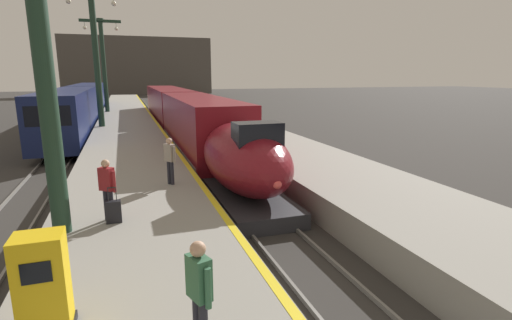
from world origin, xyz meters
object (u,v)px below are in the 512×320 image
at_px(passenger_far_waiting, 170,157).
at_px(ticket_machine_yellow, 43,289).
at_px(station_column_far, 95,46).
at_px(passenger_near_edge, 107,185).
at_px(highspeed_train_main, 184,116).
at_px(regional_train_adjacent, 81,104).
at_px(rolling_suitcase, 114,212).
at_px(station_column_distant, 103,57).
at_px(passenger_mid_platform, 199,289).
at_px(station_column_mid, 37,10).

xyz_separation_m(passenger_far_waiting, ticket_machine_yellow, (-2.75, -7.75, -0.25)).
xyz_separation_m(station_column_far, passenger_near_edge, (1.11, -20.92, -4.89)).
relative_size(passenger_near_edge, ticket_machine_yellow, 1.06).
distance_m(highspeed_train_main, ticket_machine_yellow, 23.66).
xyz_separation_m(regional_train_adjacent, ticket_machine_yellow, (2.55, -35.22, -0.34)).
relative_size(passenger_far_waiting, ticket_machine_yellow, 1.06).
bearing_deg(rolling_suitcase, passenger_far_waiting, 60.08).
bearing_deg(station_column_distant, rolling_suitcase, -87.92).
bearing_deg(passenger_mid_platform, station_column_distant, 93.62).
bearing_deg(passenger_mid_platform, passenger_far_waiting, 86.06).
relative_size(station_column_mid, ticket_machine_yellow, 5.46).
distance_m(highspeed_train_main, station_column_far, 8.17).
bearing_deg(highspeed_train_main, passenger_near_edge, -104.66).
xyz_separation_m(regional_train_adjacent, station_column_distant, (2.20, 3.02, 4.57)).
bearing_deg(ticket_machine_yellow, rolling_suitcase, 78.94).
height_order(station_column_far, passenger_far_waiting, station_column_far).
bearing_deg(passenger_mid_platform, station_column_mid, 114.77).
bearing_deg(passenger_near_edge, passenger_far_waiting, 56.88).
relative_size(highspeed_train_main, rolling_suitcase, 38.94).
distance_m(regional_train_adjacent, passenger_near_edge, 30.70).
distance_m(highspeed_train_main, passenger_far_waiting, 15.51).
height_order(highspeed_train_main, station_column_mid, station_column_mid).
bearing_deg(station_column_distant, station_column_mid, -90.00).
bearing_deg(ticket_machine_yellow, station_column_mid, 94.72).
bearing_deg(station_column_distant, highspeed_train_main, -68.83).
relative_size(station_column_mid, station_column_far, 0.89).
xyz_separation_m(regional_train_adjacent, passenger_near_edge, (3.31, -30.53, -0.09)).
distance_m(station_column_far, ticket_machine_yellow, 26.13).
distance_m(highspeed_train_main, regional_train_adjacent, 14.66).
xyz_separation_m(regional_train_adjacent, passenger_mid_platform, (4.69, -36.38, -0.09)).
bearing_deg(station_column_distant, station_column_far, -90.00).
distance_m(passenger_far_waiting, ticket_machine_yellow, 8.22).
xyz_separation_m(regional_train_adjacent, rolling_suitcase, (3.43, -30.74, -0.77)).
bearing_deg(regional_train_adjacent, ticket_machine_yellow, -85.86).
bearing_deg(highspeed_train_main, ticket_machine_yellow, -103.57).
bearing_deg(rolling_suitcase, station_column_distant, 92.08).
distance_m(regional_train_adjacent, station_column_distant, 5.90).
distance_m(station_column_distant, rolling_suitcase, 34.20).
bearing_deg(station_column_far, highspeed_train_main, -23.91).
bearing_deg(ticket_machine_yellow, passenger_far_waiting, 70.42).
relative_size(station_column_mid, rolling_suitcase, 8.89).
bearing_deg(passenger_far_waiting, station_column_mid, -131.53).
bearing_deg(station_column_mid, ticket_machine_yellow, -85.28).
bearing_deg(passenger_near_edge, station_column_far, 93.04).
xyz_separation_m(highspeed_train_main, passenger_mid_platform, (-3.41, -24.16, 0.11)).
distance_m(regional_train_adjacent, rolling_suitcase, 30.94).
height_order(regional_train_adjacent, station_column_distant, station_column_distant).
height_order(passenger_far_waiting, rolling_suitcase, passenger_far_waiting).
bearing_deg(passenger_mid_platform, highspeed_train_main, 81.97).
bearing_deg(station_column_mid, station_column_far, 90.00).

